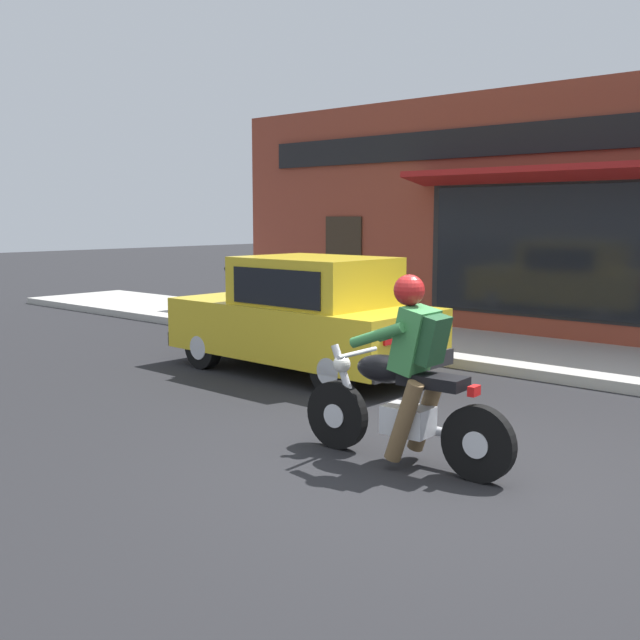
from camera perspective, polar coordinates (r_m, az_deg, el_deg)
ground_plane at (r=6.35m, az=7.60°, el=-11.41°), size 80.00×80.00×0.00m
sidewalk_curb at (r=12.17m, az=9.42°, el=-1.80°), size 2.60×22.00×0.14m
storefront_building at (r=13.29m, az=13.45°, el=7.72°), size 1.25×11.56×4.20m
motorcycle_with_rider at (r=6.35m, az=6.56°, el=-5.04°), size 0.57×2.02×1.62m
car_hatchback at (r=10.00m, az=-1.17°, el=0.24°), size 1.71×3.81×1.57m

